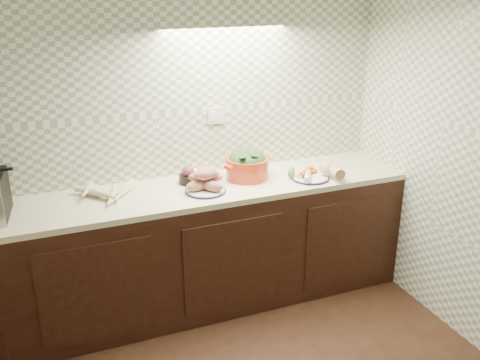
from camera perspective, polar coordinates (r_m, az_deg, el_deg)
name	(u,v)px	position (r m, az deg, el deg)	size (l,w,h in m)	color
room	(236,157)	(1.97, -0.41, 2.46)	(3.60, 3.60, 2.60)	black
counter	(65,351)	(3.02, -18.15, -16.93)	(3.60, 3.60, 0.90)	black
parsnip_pile	(98,195)	(3.57, -14.87, -1.55)	(0.35, 0.39, 0.07)	#FAF4C7
sweet_potato_plate	(206,182)	(3.57, -3.70, -0.23)	(0.29, 0.28, 0.17)	#161441
onion_bowl	(190,176)	(3.74, -5.31, 0.40)	(0.17, 0.17, 0.13)	black
dutch_oven	(247,164)	(3.79, 0.78, 1.67)	(0.38, 0.38, 0.21)	#C03A1C
veg_plate	(317,172)	(3.85, 8.24, 0.86)	(0.38, 0.29, 0.13)	#161441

